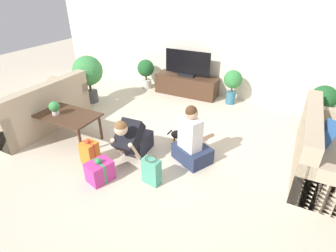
# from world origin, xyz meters

# --- Properties ---
(ground_plane) EXTENTS (16.00, 16.00, 0.00)m
(ground_plane) POSITION_xyz_m (0.00, 0.00, 0.00)
(ground_plane) COLOR beige
(wall_back) EXTENTS (8.40, 0.06, 2.60)m
(wall_back) POSITION_xyz_m (0.00, 2.63, 1.30)
(wall_back) COLOR silver
(wall_back) RESTS_ON ground_plane
(sofa_left) EXTENTS (0.95, 1.82, 0.85)m
(sofa_left) POSITION_xyz_m (-2.37, -0.27, 0.29)
(sofa_left) COLOR tan
(sofa_left) RESTS_ON ground_plane
(sofa_right) EXTENTS (0.95, 1.82, 0.85)m
(sofa_right) POSITION_xyz_m (2.37, 0.59, 0.29)
(sofa_right) COLOR tan
(sofa_right) RESTS_ON ground_plane
(coffee_table) EXTENTS (1.08, 0.60, 0.47)m
(coffee_table) POSITION_xyz_m (-1.50, -0.40, 0.42)
(coffee_table) COLOR #472D1E
(coffee_table) RESTS_ON ground_plane
(tv_console) EXTENTS (1.44, 0.45, 0.45)m
(tv_console) POSITION_xyz_m (-0.52, 2.33, 0.23)
(tv_console) COLOR #472D1E
(tv_console) RESTS_ON ground_plane
(tv) EXTENTS (1.07, 0.20, 0.58)m
(tv) POSITION_xyz_m (-0.52, 2.33, 0.70)
(tv) COLOR black
(tv) RESTS_ON tv_console
(potted_plant_corner_right) EXTENTS (0.43, 0.43, 0.83)m
(potted_plant_corner_right) POSITION_xyz_m (2.23, 1.85, 0.49)
(potted_plant_corner_right) COLOR #4C4C51
(potted_plant_corner_right) RESTS_ON ground_plane
(potted_plant_corner_left) EXTENTS (0.62, 0.62, 1.02)m
(potted_plant_corner_left) POSITION_xyz_m (-2.23, 0.99, 0.66)
(potted_plant_corner_left) COLOR #4C4C51
(potted_plant_corner_left) RESTS_ON ground_plane
(potted_plant_back_right) EXTENTS (0.38, 0.38, 0.74)m
(potted_plant_back_right) POSITION_xyz_m (0.55, 2.28, 0.48)
(potted_plant_back_right) COLOR #336B84
(potted_plant_back_right) RESTS_ON ground_plane
(potted_plant_back_left) EXTENTS (0.41, 0.41, 0.70)m
(potted_plant_back_left) POSITION_xyz_m (-1.59, 2.28, 0.43)
(potted_plant_back_left) COLOR beige
(potted_plant_back_left) RESTS_ON ground_plane
(person_kneeling) EXTENTS (0.36, 0.76, 0.74)m
(person_kneeling) POSITION_xyz_m (-0.25, -0.34, 0.32)
(person_kneeling) COLOR #23232D
(person_kneeling) RESTS_ON ground_plane
(person_sitting) EXTENTS (0.65, 0.61, 0.92)m
(person_sitting) POSITION_xyz_m (0.58, -0.04, 0.32)
(person_sitting) COLOR #283351
(person_sitting) RESTS_ON ground_plane
(dog) EXTENTS (0.45, 0.24, 0.29)m
(dog) POSITION_xyz_m (0.29, 0.29, 0.19)
(dog) COLOR black
(dog) RESTS_ON ground_plane
(gift_box_a) EXTENTS (0.34, 0.38, 0.35)m
(gift_box_a) POSITION_xyz_m (-0.35, -1.00, 0.15)
(gift_box_a) COLOR #CC3389
(gift_box_a) RESTS_ON ground_plane
(gift_box_b) EXTENTS (0.23, 0.22, 0.40)m
(gift_box_b) POSITION_xyz_m (-0.74, -0.75, 0.17)
(gift_box_b) COLOR orange
(gift_box_b) RESTS_ON ground_plane
(gift_bag_a) EXTENTS (0.26, 0.17, 0.40)m
(gift_bag_a) POSITION_xyz_m (0.29, -0.73, 0.19)
(gift_bag_a) COLOR #4CA384
(gift_bag_a) RESTS_ON ground_plane
(tabletop_plant) EXTENTS (0.17, 0.17, 0.22)m
(tabletop_plant) POSITION_xyz_m (-1.63, -0.48, 0.60)
(tabletop_plant) COLOR beige
(tabletop_plant) RESTS_ON coffee_table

